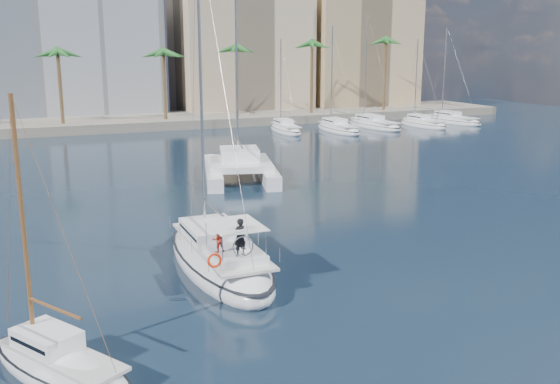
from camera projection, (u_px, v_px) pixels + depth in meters
name	position (u px, v px, depth m)	size (l,w,h in m)	color
ground	(289.00, 274.00, 29.52)	(160.00, 160.00, 0.00)	black
quay	(109.00, 123.00, 84.20)	(120.00, 14.00, 1.20)	gray
building_modern	(4.00, 22.00, 87.45)	(42.00, 16.00, 28.00)	silver
building_beige	(240.00, 51.00, 98.45)	(20.00, 14.00, 20.00)	#C7AF8F
building_tan_right	(357.00, 57.00, 104.40)	(18.00, 12.00, 18.00)	tan
palm_centre	(109.00, 49.00, 78.42)	(3.60, 3.60, 12.30)	brown
palm_right	(347.00, 49.00, 91.21)	(3.60, 3.60, 12.30)	brown
main_sloop	(219.00, 258.00, 30.20)	(3.71, 11.63, 17.27)	white
small_sloop	(60.00, 366.00, 20.25)	(5.28, 6.83, 9.65)	white
catamaran	(240.00, 165.00, 50.96)	(8.19, 12.11, 16.25)	white
seagull	(187.00, 236.00, 32.32)	(1.01, 0.44, 0.19)	silver
moored_yacht_a	(286.00, 132.00, 79.28)	(2.72, 9.35, 11.90)	white
moored_yacht_b	(338.00, 132.00, 79.93)	(3.14, 10.78, 13.72)	white
moored_yacht_c	(374.00, 127.00, 84.17)	(3.55, 12.21, 15.54)	white
moored_yacht_d	(423.00, 127.00, 84.82)	(2.72, 9.35, 11.90)	white
moored_yacht_e	(453.00, 123.00, 89.06)	(3.14, 10.78, 13.72)	white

